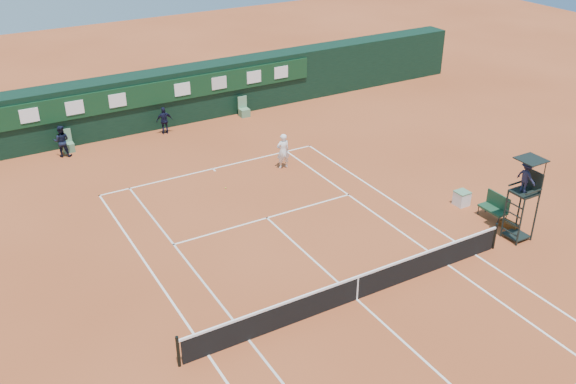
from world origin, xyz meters
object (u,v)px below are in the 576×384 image
at_px(player_bench, 495,206).
at_px(cooler, 462,198).
at_px(umpire_chair, 526,183).
at_px(player, 283,151).
at_px(tennis_net, 357,287).

bearing_deg(player_bench, cooler, 102.45).
height_order(umpire_chair, player_bench, umpire_chair).
distance_m(player_bench, player, 10.05).
bearing_deg(cooler, player_bench, -77.55).
bearing_deg(player_bench, player, 120.79).
bearing_deg(player_bench, umpire_chair, -105.02).
relative_size(tennis_net, player, 7.32).
height_order(tennis_net, player_bench, same).
bearing_deg(player, player_bench, 125.69).
bearing_deg(player_bench, tennis_net, -168.44).
height_order(tennis_net, player, player).
xyz_separation_m(umpire_chair, player, (-4.72, 10.21, -1.58)).
relative_size(tennis_net, player_bench, 10.75).
height_order(umpire_chair, player, umpire_chair).
bearing_deg(tennis_net, umpire_chair, 0.64).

